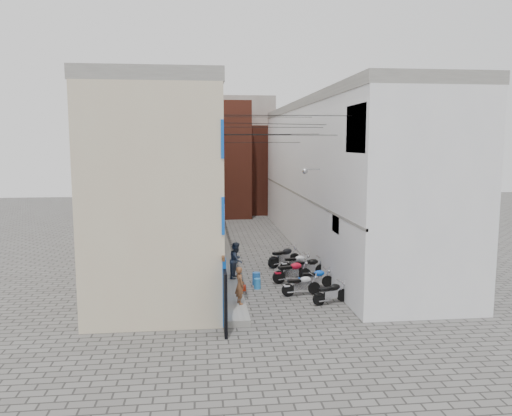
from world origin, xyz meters
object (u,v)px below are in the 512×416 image
object	(u,v)px
motorcycle_d	(292,271)
motorcycle_f	(296,262)
motorcycle_a	(331,292)
person_a	(240,285)
water_jug_near	(257,284)
motorcycle_c	(315,277)
motorcycle_b	(301,284)
person_b	(236,260)
motorcycle_g	(284,256)
motorcycle_e	(309,266)
water_jug_far	(256,279)
red_crate	(242,288)

from	to	relation	value
motorcycle_d	motorcycle_f	size ratio (longest dim) A/B	1.12
motorcycle_a	motorcycle_d	xyz separation A→B (m)	(-1.02, 3.22, 0.07)
person_a	water_jug_near	distance (m)	3.02
motorcycle_c	motorcycle_d	bearing A→B (deg)	-143.18
motorcycle_a	motorcycle_f	distance (m)	5.15
motorcycle_b	person_b	distance (m)	3.49
motorcycle_b	motorcycle_a	bearing A→B (deg)	31.55
motorcycle_c	person_b	size ratio (longest dim) A/B	1.02
motorcycle_d	motorcycle_g	xyz separation A→B (m)	(0.13, 3.02, 0.02)
motorcycle_c	motorcycle_e	size ratio (longest dim) A/B	0.93
water_jug_near	person_a	bearing A→B (deg)	-109.98
motorcycle_f	motorcycle_d	bearing A→B (deg)	-26.52
person_a	motorcycle_g	bearing A→B (deg)	-39.86
motorcycle_b	motorcycle_d	xyz separation A→B (m)	(-0.03, 2.03, 0.06)
water_jug_near	water_jug_far	size ratio (longest dim) A/B	0.82
motorcycle_a	person_b	xyz separation A→B (m)	(-3.60, 3.43, 0.60)
motorcycle_d	person_b	distance (m)	2.64
motorcycle_d	motorcycle_f	bearing A→B (deg)	148.03
motorcycle_f	person_b	size ratio (longest dim) A/B	1.03
motorcycle_c	water_jug_far	distance (m)	2.71
motorcycle_c	person_a	world-z (taller)	person_a
motorcycle_e	motorcycle_a	bearing A→B (deg)	-5.32
motorcycle_c	water_jug_near	world-z (taller)	motorcycle_c
motorcycle_g	person_b	bearing A→B (deg)	-71.73
water_jug_near	red_crate	xyz separation A→B (m)	(-0.71, -0.18, -0.12)
motorcycle_a	red_crate	distance (m)	4.11
motorcycle_e	water_jug_far	size ratio (longest dim) A/B	3.22
motorcycle_g	red_crate	bearing A→B (deg)	-60.18
person_a	water_jug_far	world-z (taller)	person_a
motorcycle_f	person_b	bearing A→B (deg)	-71.42
motorcycle_b	red_crate	xyz separation A→B (m)	(-2.46, 1.00, -0.39)
motorcycle_e	motorcycle_f	bearing A→B (deg)	-160.60
motorcycle_f	red_crate	distance (m)	4.22
motorcycle_d	motorcycle_e	size ratio (longest dim) A/B	1.06
motorcycle_e	motorcycle_f	distance (m)	1.06
motorcycle_b	motorcycle_d	size ratio (longest dim) A/B	0.89
motorcycle_e	water_jug_far	world-z (taller)	motorcycle_e
person_b	motorcycle_c	bearing A→B (deg)	-86.02
motorcycle_b	motorcycle_e	distance (m)	3.13
motorcycle_a	red_crate	bearing A→B (deg)	-141.93
motorcycle_f	person_a	bearing A→B (deg)	-40.73
person_b	red_crate	xyz separation A→B (m)	(0.15, -1.23, -0.98)
motorcycle_a	motorcycle_g	bearing A→B (deg)	168.68
water_jug_near	motorcycle_b	bearing A→B (deg)	-34.03
motorcycle_a	motorcycle_f	world-z (taller)	motorcycle_f
motorcycle_e	water_jug_near	xyz separation A→B (m)	(-2.74, -1.79, -0.30)
motorcycle_e	motorcycle_g	xyz separation A→B (m)	(-0.89, 2.08, 0.05)
motorcycle_e	water_jug_near	distance (m)	3.29
motorcycle_e	motorcycle_f	xyz separation A→B (m)	(-0.44, 0.96, -0.03)
motorcycle_a	water_jug_far	size ratio (longest dim) A/B	2.97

